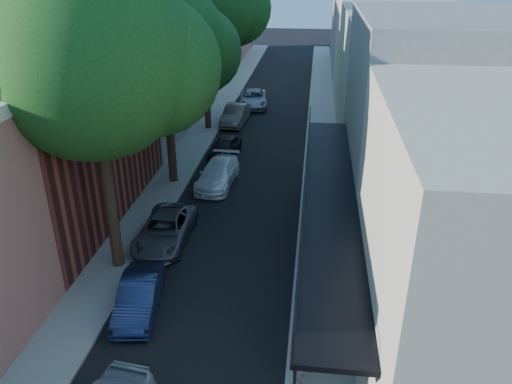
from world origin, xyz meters
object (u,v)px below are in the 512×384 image
(oak_far, at_px, (211,2))
(parked_car_e, at_px, (225,147))
(parked_car_c, at_px, (165,230))
(parked_car_g, at_px, (253,99))
(parked_car_f, at_px, (235,115))
(pedestrian, at_px, (300,358))
(parked_car_b, at_px, (139,296))
(parked_car_d, at_px, (218,174))
(oak_mid, at_px, (173,46))
(oak_near, at_px, (106,60))

(oak_far, distance_m, parked_car_e, 9.38)
(parked_car_c, distance_m, parked_car_g, 21.10)
(parked_car_f, height_order, parked_car_g, parked_car_f)
(oak_far, height_order, parked_car_g, oak_far)
(pedestrian, bearing_deg, parked_car_f, 13.49)
(parked_car_b, relative_size, parked_car_e, 1.03)
(pedestrian, bearing_deg, parked_car_c, 40.20)
(parked_car_f, bearing_deg, parked_car_c, -87.32)
(oak_far, relative_size, parked_car_e, 3.47)
(parked_car_f, bearing_deg, parked_car_d, -82.07)
(parked_car_d, height_order, parked_car_g, parked_car_g)
(parked_car_g, bearing_deg, parked_car_f, -105.51)
(oak_mid, height_order, oak_far, oak_far)
(parked_car_c, bearing_deg, oak_mid, 98.11)
(parked_car_d, distance_m, parked_car_e, 4.15)
(parked_car_e, bearing_deg, parked_car_f, 101.03)
(parked_car_e, relative_size, pedestrian, 2.09)
(oak_far, relative_size, parked_car_d, 2.81)
(oak_far, xyz_separation_m, parked_car_c, (0.86, -15.28, -7.66))
(parked_car_f, bearing_deg, parked_car_e, -82.66)
(parked_car_d, xyz_separation_m, pedestrian, (4.80, -13.04, 0.33))
(parked_car_c, bearing_deg, parked_car_b, -85.30)
(parked_car_d, xyz_separation_m, parked_car_f, (-0.71, 10.44, 0.06))
(oak_mid, distance_m, oak_far, 9.12)
(oak_near, xyz_separation_m, parked_car_d, (1.97, 7.72, -7.26))
(oak_far, height_order, pedestrian, oak_far)
(parked_car_e, height_order, parked_car_f, parked_car_f)
(parked_car_b, bearing_deg, oak_far, 85.68)
(oak_mid, height_order, parked_car_d, oak_mid)
(oak_far, bearing_deg, oak_mid, -90.41)
(oak_mid, xyz_separation_m, parked_car_g, (2.02, 14.83, -6.42))
(pedestrian, bearing_deg, parked_car_d, 20.49)
(oak_near, distance_m, oak_far, 17.01)
(oak_near, distance_m, parked_car_b, 7.89)
(parked_car_b, height_order, parked_car_d, parked_car_d)
(oak_far, height_order, parked_car_b, oak_far)
(parked_car_d, relative_size, parked_car_f, 1.03)
(parked_car_c, height_order, parked_car_g, parked_car_g)
(oak_far, xyz_separation_m, parked_car_f, (1.24, 1.15, -7.58))
(oak_far, bearing_deg, parked_car_b, -86.38)
(oak_near, distance_m, parked_car_e, 14.02)
(parked_car_f, distance_m, parked_car_g, 4.69)
(oak_far, xyz_separation_m, parked_car_e, (1.61, -5.15, -7.67))
(oak_mid, xyz_separation_m, parked_car_d, (2.02, -0.25, -6.44))
(oak_far, xyz_separation_m, parked_car_g, (1.95, 5.79, -7.62))
(parked_car_c, distance_m, parked_car_d, 6.09)
(parked_car_e, relative_size, parked_car_g, 0.75)
(parked_car_c, relative_size, parked_car_e, 1.25)
(oak_mid, distance_m, parked_car_b, 12.56)
(parked_car_g, xyz_separation_m, pedestrian, (4.80, -28.11, 0.31))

